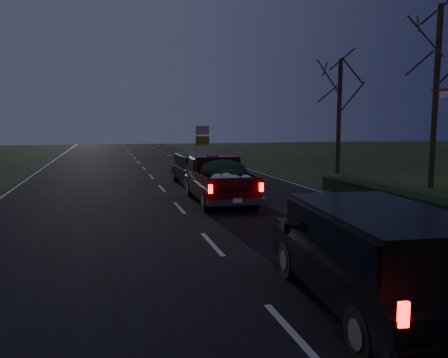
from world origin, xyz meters
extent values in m
plane|color=black|center=(0.00, 0.00, 0.00)|extent=(120.00, 120.00, 0.00)
cube|color=black|center=(0.00, 0.00, 0.01)|extent=(14.00, 120.00, 0.02)
cube|color=black|center=(7.80, 3.00, 0.30)|extent=(1.00, 10.00, 0.60)
cylinder|color=black|center=(12.50, 7.00, 4.25)|extent=(0.28, 0.28, 8.50)
cylinder|color=black|center=(11.50, 14.00, 3.50)|extent=(0.28, 0.28, 7.00)
cube|color=#38070C|center=(1.70, 5.92, 0.58)|extent=(2.08, 4.91, 0.53)
cube|color=#38070C|center=(1.72, 6.79, 1.31)|extent=(1.84, 1.60, 0.87)
cube|color=black|center=(1.72, 6.79, 1.41)|extent=(1.93, 1.51, 0.53)
cube|color=#38070C|center=(1.66, 4.66, 0.87)|extent=(1.87, 2.77, 0.06)
ellipsoid|color=black|center=(1.72, 5.14, 1.31)|extent=(1.60, 1.79, 0.58)
cylinder|color=gray|center=(0.82, 5.94, 1.99)|extent=(0.03, 0.03, 1.94)
cube|color=red|center=(1.09, 5.93, 2.80)|extent=(0.51, 0.03, 0.33)
cube|color=gold|center=(1.09, 5.93, 2.41)|extent=(0.51, 0.03, 0.33)
cube|color=black|center=(1.91, 10.99, 0.58)|extent=(1.98, 4.54, 0.56)
cube|color=black|center=(1.91, 10.76, 1.22)|extent=(1.84, 3.32, 0.75)
cube|color=black|center=(1.91, 10.76, 1.29)|extent=(1.93, 3.23, 0.45)
cube|color=black|center=(1.63, -4.37, 0.62)|extent=(2.49, 4.98, 0.60)
cube|color=black|center=(1.60, -4.61, 1.30)|extent=(2.24, 3.67, 0.80)
cube|color=black|center=(1.60, -4.61, 1.38)|extent=(2.32, 3.59, 0.48)
cube|color=black|center=(0.57, -3.30, 1.18)|extent=(0.12, 0.23, 0.16)
camera|label=1|loc=(-2.52, -10.42, 3.00)|focal=35.00mm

